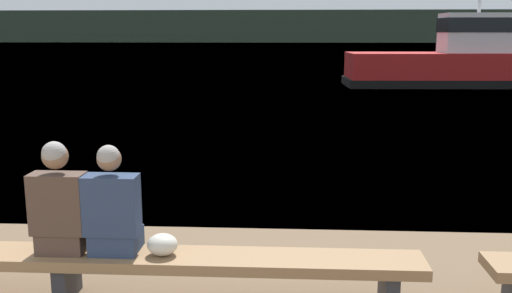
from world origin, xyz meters
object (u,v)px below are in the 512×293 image
object	(u,v)px
bench_main	(66,261)
person_right	(113,208)
shopping_bag	(162,245)
tugboat_red	(474,63)
person_left	(60,205)

from	to	relation	value
bench_main	person_right	xyz separation A→B (m)	(0.44, 0.00, 0.48)
shopping_bag	tugboat_red	bearing A→B (deg)	66.39
bench_main	person_left	bearing A→B (deg)	173.23
person_left	shopping_bag	size ratio (longest dim) A/B	3.75
tugboat_red	shopping_bag	bearing A→B (deg)	154.22
person_right	shopping_bag	xyz separation A→B (m)	(0.42, -0.02, -0.31)
person_right	shopping_bag	bearing A→B (deg)	-2.21
bench_main	person_left	xyz separation A→B (m)	(-0.02, 0.00, 0.51)
person_left	tugboat_red	bearing A→B (deg)	64.36
tugboat_red	bench_main	bearing A→B (deg)	152.23
person_left	person_right	size ratio (longest dim) A/B	1.03
bench_main	person_left	distance (m)	0.51
bench_main	tugboat_red	world-z (taller)	tugboat_red
person_right	bench_main	bearing A→B (deg)	-179.50
tugboat_red	person_right	bearing A→B (deg)	153.23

